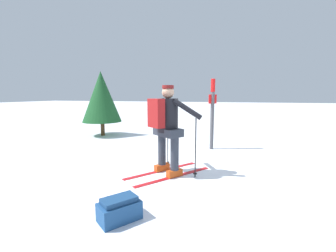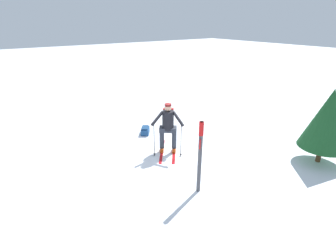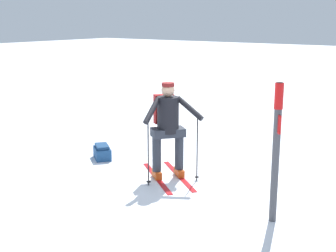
{
  "view_description": "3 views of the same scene",
  "coord_description": "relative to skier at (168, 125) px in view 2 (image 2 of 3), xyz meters",
  "views": [
    {
      "loc": [
        1.2,
        -4.43,
        1.48
      ],
      "look_at": [
        0.06,
        -0.54,
        0.91
      ],
      "focal_mm": 24.0,
      "sensor_mm": 36.0,
      "label": 1
    },
    {
      "loc": [
        4.47,
        5.76,
        4.05
      ],
      "look_at": [
        0.06,
        -0.54,
        0.91
      ],
      "focal_mm": 28.0,
      "sensor_mm": 36.0,
      "label": 2
    },
    {
      "loc": [
        6.25,
        3.98,
        2.69
      ],
      "look_at": [
        0.06,
        -0.54,
        0.91
      ],
      "focal_mm": 50.0,
      "sensor_mm": 36.0,
      "label": 3
    }
  ],
  "objects": [
    {
      "name": "ground_plane",
      "position": [
        -0.05,
        0.56,
        -0.95
      ],
      "size": [
        80.0,
        80.0,
        0.0
      ],
      "primitive_type": "plane",
      "color": "white"
    },
    {
      "name": "skier",
      "position": [
        0.0,
        0.0,
        0.0
      ],
      "size": [
        1.4,
        1.61,
        1.64
      ],
      "color": "red",
      "rests_on": "ground_plane"
    },
    {
      "name": "dropped_backpack",
      "position": [
        -0.1,
        -1.65,
        -0.81
      ],
      "size": [
        0.51,
        0.55,
        0.28
      ],
      "color": "navy",
      "rests_on": "ground_plane"
    },
    {
      "name": "trail_marker",
      "position": [
        0.61,
        2.21,
        0.16
      ],
      "size": [
        0.2,
        0.17,
        1.88
      ],
      "color": "#4C4C51",
      "rests_on": "ground_plane"
    },
    {
      "name": "pine_tree",
      "position": [
        -3.38,
        3.19,
        0.45
      ],
      "size": [
        1.37,
        1.37,
        2.29
      ],
      "color": "#4C331E",
      "rests_on": "ground_plane"
    }
  ]
}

